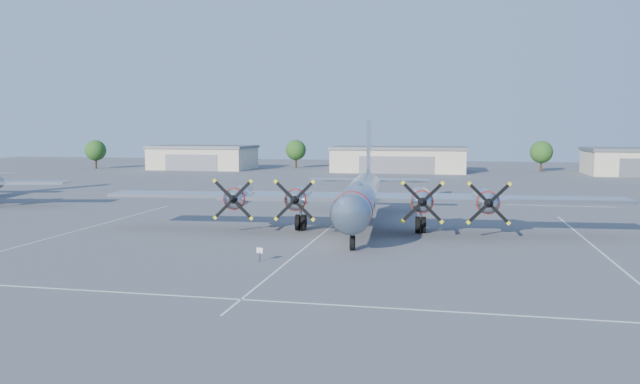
% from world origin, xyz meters
% --- Properties ---
extents(ground, '(260.00, 260.00, 0.00)m').
position_xyz_m(ground, '(0.00, 0.00, 0.00)').
color(ground, '#555557').
rests_on(ground, ground).
extents(parking_lines, '(60.00, 50.08, 0.01)m').
position_xyz_m(parking_lines, '(0.00, -1.75, 0.01)').
color(parking_lines, silver).
rests_on(parking_lines, ground).
extents(hangar_west, '(22.60, 14.60, 5.40)m').
position_xyz_m(hangar_west, '(-45.00, 81.96, 2.71)').
color(hangar_west, beige).
rests_on(hangar_west, ground).
extents(hangar_center, '(28.60, 14.60, 5.40)m').
position_xyz_m(hangar_center, '(0.00, 81.96, 2.71)').
color(hangar_center, beige).
rests_on(hangar_center, ground).
extents(hangar_east, '(20.60, 14.60, 5.40)m').
position_xyz_m(hangar_east, '(48.00, 81.96, 2.71)').
color(hangar_east, beige).
rests_on(hangar_east, ground).
extents(tree_far_west, '(4.80, 4.80, 6.64)m').
position_xyz_m(tree_far_west, '(-70.00, 78.00, 4.22)').
color(tree_far_west, '#382619').
rests_on(tree_far_west, ground).
extents(tree_west, '(4.80, 4.80, 6.64)m').
position_xyz_m(tree_west, '(-25.00, 90.00, 4.22)').
color(tree_west, '#382619').
rests_on(tree_west, ground).
extents(tree_east, '(4.80, 4.80, 6.64)m').
position_xyz_m(tree_east, '(30.00, 88.00, 4.22)').
color(tree_east, '#382619').
rests_on(tree_east, ground).
extents(main_bomber_b29, '(47.86, 34.62, 10.08)m').
position_xyz_m(main_bomber_b29, '(2.91, 3.48, 0.00)').
color(main_bomber_b29, silver).
rests_on(main_bomber_b29, ground).
extents(info_placard, '(0.50, 0.18, 0.98)m').
position_xyz_m(info_placard, '(-1.90, -12.55, 0.69)').
color(info_placard, black).
rests_on(info_placard, ground).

